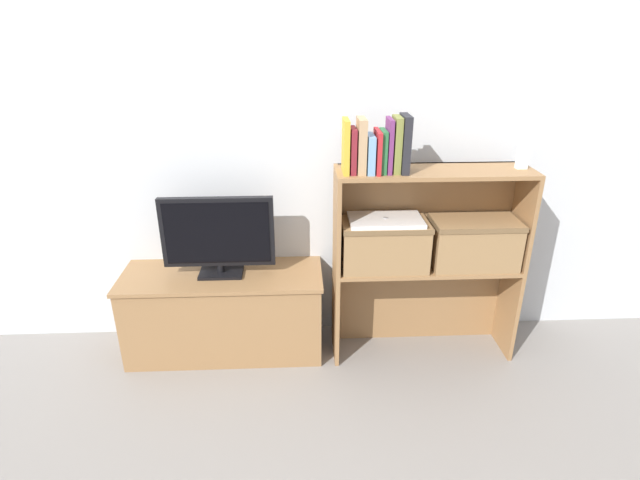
% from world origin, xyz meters
% --- Properties ---
extents(ground_plane, '(16.00, 16.00, 0.00)m').
position_xyz_m(ground_plane, '(0.00, 0.00, 0.00)').
color(ground_plane, gray).
extents(wall_back, '(10.00, 0.05, 2.40)m').
position_xyz_m(wall_back, '(0.00, 0.40, 1.20)').
color(wall_back, silver).
rests_on(wall_back, ground_plane).
extents(tv_stand, '(1.03, 0.38, 0.46)m').
position_xyz_m(tv_stand, '(-0.50, 0.18, 0.23)').
color(tv_stand, olive).
rests_on(tv_stand, ground_plane).
extents(tv, '(0.56, 0.14, 0.41)m').
position_xyz_m(tv, '(-0.50, 0.18, 0.68)').
color(tv, black).
rests_on(tv, tv_stand).
extents(bookshelf_lower_tier, '(0.94, 0.26, 0.52)m').
position_xyz_m(bookshelf_lower_tier, '(0.54, 0.19, 0.32)').
color(bookshelf_lower_tier, olive).
rests_on(bookshelf_lower_tier, ground_plane).
extents(bookshelf_upper_tier, '(0.94, 0.26, 0.50)m').
position_xyz_m(bookshelf_upper_tier, '(0.54, 0.19, 0.82)').
color(bookshelf_upper_tier, olive).
rests_on(bookshelf_upper_tier, bookshelf_lower_tier).
extents(book_mustard, '(0.02, 0.14, 0.24)m').
position_xyz_m(book_mustard, '(0.11, 0.10, 1.13)').
color(book_mustard, gold).
rests_on(book_mustard, bookshelf_upper_tier).
extents(book_maroon, '(0.03, 0.12, 0.20)m').
position_xyz_m(book_maroon, '(0.15, 0.10, 1.11)').
color(book_maroon, maroon).
rests_on(book_maroon, bookshelf_upper_tier).
extents(book_tan, '(0.04, 0.14, 0.25)m').
position_xyz_m(book_tan, '(0.18, 0.10, 1.14)').
color(book_tan, tan).
rests_on(book_tan, bookshelf_upper_tier).
extents(book_skyblue, '(0.03, 0.14, 0.17)m').
position_xyz_m(book_skyblue, '(0.23, 0.10, 1.10)').
color(book_skyblue, '#709ECC').
rests_on(book_skyblue, bookshelf_upper_tier).
extents(book_crimson, '(0.02, 0.16, 0.19)m').
position_xyz_m(book_crimson, '(0.26, 0.10, 1.11)').
color(book_crimson, '#B22328').
rests_on(book_crimson, bookshelf_upper_tier).
extents(book_forest, '(0.03, 0.12, 0.19)m').
position_xyz_m(book_forest, '(0.28, 0.10, 1.11)').
color(book_forest, '#286638').
rests_on(book_forest, bookshelf_upper_tier).
extents(book_plum, '(0.02, 0.13, 0.24)m').
position_xyz_m(book_plum, '(0.31, 0.10, 1.13)').
color(book_plum, '#6B2D66').
rests_on(book_plum, bookshelf_upper_tier).
extents(book_olive, '(0.03, 0.12, 0.25)m').
position_xyz_m(book_olive, '(0.34, 0.10, 1.14)').
color(book_olive, olive).
rests_on(book_olive, bookshelf_upper_tier).
extents(book_charcoal, '(0.04, 0.14, 0.26)m').
position_xyz_m(book_charcoal, '(0.38, 0.10, 1.14)').
color(book_charcoal, '#232328').
rests_on(book_charcoal, bookshelf_upper_tier).
extents(baby_monitor, '(0.05, 0.03, 0.13)m').
position_xyz_m(baby_monitor, '(0.95, 0.13, 1.07)').
color(baby_monitor, white).
rests_on(baby_monitor, bookshelf_upper_tier).
extents(storage_basket_left, '(0.43, 0.23, 0.24)m').
position_xyz_m(storage_basket_left, '(0.32, 0.12, 0.65)').
color(storage_basket_left, '#937047').
rests_on(storage_basket_left, bookshelf_lower_tier).
extents(storage_basket_right, '(0.43, 0.23, 0.24)m').
position_xyz_m(storage_basket_right, '(0.77, 0.12, 0.65)').
color(storage_basket_right, '#937047').
rests_on(storage_basket_right, bookshelf_lower_tier).
extents(laptop, '(0.36, 0.21, 0.02)m').
position_xyz_m(laptop, '(0.32, 0.12, 0.77)').
color(laptop, white).
rests_on(laptop, storage_basket_left).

